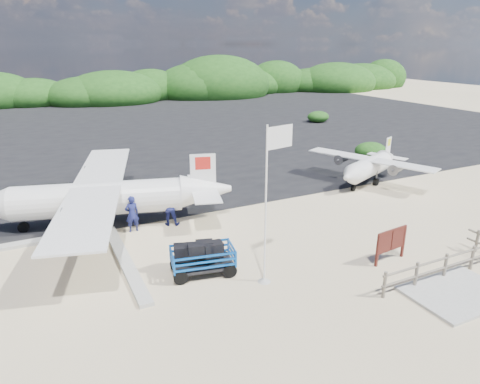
{
  "coord_description": "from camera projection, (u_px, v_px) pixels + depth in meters",
  "views": [
    {
      "loc": [
        -7.1,
        -14.31,
        8.31
      ],
      "look_at": [
        1.43,
        3.05,
        1.61
      ],
      "focal_mm": 32.0,
      "sensor_mm": 36.0,
      "label": 1
    }
  ],
  "objects": [
    {
      "name": "crew_b",
      "position": [
        169.0,
        206.0,
        20.53
      ],
      "size": [
        1.15,
        1.05,
        1.92
      ],
      "primitive_type": "imported",
      "rotation": [
        0.0,
        0.0,
        2.72
      ],
      "color": "navy",
      "rests_on": "ground"
    },
    {
      "name": "walkway_pad",
      "position": [
        457.0,
        294.0,
        15.02
      ],
      "size": [
        3.5,
        2.5,
        0.1
      ],
      "primitive_type": null,
      "color": "#B2B2B2",
      "rests_on": "ground"
    },
    {
      "name": "crew_a",
      "position": [
        132.0,
        214.0,
        19.78
      ],
      "size": [
        0.67,
        0.46,
        1.75
      ],
      "primitive_type": "imported",
      "rotation": [
        0.0,
        0.0,
        3.21
      ],
      "color": "navy",
      "rests_on": "ground"
    },
    {
      "name": "asphalt_apron",
      "position": [
        110.0,
        131.0,
        43.26
      ],
      "size": [
        90.0,
        50.0,
        0.04
      ],
      "primitive_type": null,
      "color": "#B2B2B2",
      "rests_on": "ground"
    },
    {
      "name": "vegetation_band",
      "position": [
        80.0,
        102.0,
        64.46
      ],
      "size": [
        124.0,
        8.0,
        4.4
      ],
      "primitive_type": null,
      "color": "#B2B2B2",
      "rests_on": "ground"
    },
    {
      "name": "fence",
      "position": [
        443.0,
        278.0,
        16.07
      ],
      "size": [
        6.4,
        2.0,
        1.1
      ],
      "primitive_type": null,
      "color": "#B2B2B2",
      "rests_on": "ground"
    },
    {
      "name": "signboard",
      "position": [
        389.0,
        261.0,
        17.3
      ],
      "size": [
        1.76,
        0.35,
        1.45
      ],
      "primitive_type": null,
      "rotation": [
        0.0,
        0.0,
        0.11
      ],
      "color": "#552018",
      "rests_on": "ground"
    },
    {
      "name": "flagpole",
      "position": [
        264.0,
        282.0,
        15.82
      ],
      "size": [
        1.24,
        0.72,
        5.84
      ],
      "primitive_type": null,
      "rotation": [
        0.0,
        0.0,
        0.22
      ],
      "color": "white",
      "rests_on": "ground"
    },
    {
      "name": "aircraft_small",
      "position": [
        32.0,
        135.0,
        41.2
      ],
      "size": [
        8.82,
        8.82,
        2.43
      ],
      "primitive_type": null,
      "rotation": [
        0.0,
        0.0,
        3.54
      ],
      "color": "#B2B2B2",
      "rests_on": "ground"
    },
    {
      "name": "aircraft_large",
      "position": [
        316.0,
        131.0,
        43.03
      ],
      "size": [
        17.43,
        17.43,
        4.26
      ],
      "primitive_type": null,
      "rotation": [
        0.0,
        0.0,
        2.88
      ],
      "color": "#B2B2B2",
      "rests_on": "ground"
    },
    {
      "name": "ground",
      "position": [
        242.0,
        255.0,
        17.81
      ],
      "size": [
        160.0,
        160.0,
        0.0
      ],
      "primitive_type": "plane",
      "color": "beige"
    },
    {
      "name": "baggage_cart",
      "position": [
        203.0,
        274.0,
        16.36
      ],
      "size": [
        2.79,
        1.91,
        1.28
      ],
      "primitive_type": null,
      "rotation": [
        0.0,
        0.0,
        -0.18
      ],
      "color": "#0C54B9",
      "rests_on": "ground"
    }
  ]
}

